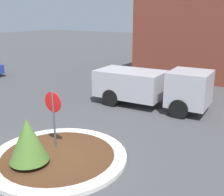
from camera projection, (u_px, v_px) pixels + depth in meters
name	position (u px, v px, depth m)	size (l,w,h in m)	color
ground_plane	(59.00, 159.00, 9.55)	(120.00, 120.00, 0.00)	#474749
traffic_island	(58.00, 157.00, 9.53)	(4.66, 4.66, 0.14)	silver
stop_sign	(53.00, 110.00, 9.65)	(0.73, 0.07, 2.22)	#4C4C51
island_shrub	(28.00, 140.00, 8.69)	(1.24, 1.24, 1.53)	brown
utility_truck	(151.00, 86.00, 14.64)	(6.06, 2.53, 2.09)	#B2B2B7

